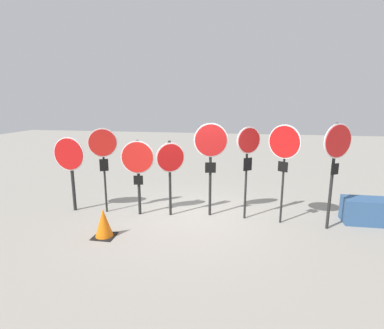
{
  "coord_description": "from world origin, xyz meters",
  "views": [
    {
      "loc": [
        1.27,
        -7.36,
        3.02
      ],
      "look_at": [
        0.0,
        0.0,
        1.4
      ],
      "focal_mm": 28.0,
      "sensor_mm": 36.0,
      "label": 1
    }
  ],
  "objects_px": {
    "stop_sign_6": "(284,149)",
    "stop_sign_7": "(336,153)",
    "stop_sign_5": "(248,151)",
    "stop_sign_0": "(70,160)",
    "storage_crate": "(369,211)",
    "stop_sign_3": "(170,163)",
    "stop_sign_4": "(211,150)",
    "traffic_cone_0": "(104,223)",
    "stop_sign_1": "(103,150)",
    "stop_sign_2": "(138,163)"
  },
  "relations": [
    {
      "from": "stop_sign_7",
      "to": "stop_sign_2",
      "type": "bearing_deg",
      "value": 147.39
    },
    {
      "from": "stop_sign_1",
      "to": "stop_sign_4",
      "type": "relative_size",
      "value": 0.94
    },
    {
      "from": "traffic_cone_0",
      "to": "stop_sign_2",
      "type": "bearing_deg",
      "value": 76.37
    },
    {
      "from": "stop_sign_2",
      "to": "stop_sign_3",
      "type": "bearing_deg",
      "value": -4.95
    },
    {
      "from": "stop_sign_2",
      "to": "storage_crate",
      "type": "height_order",
      "value": "stop_sign_2"
    },
    {
      "from": "traffic_cone_0",
      "to": "stop_sign_1",
      "type": "bearing_deg",
      "value": 113.29
    },
    {
      "from": "stop_sign_3",
      "to": "storage_crate",
      "type": "relative_size",
      "value": 1.67
    },
    {
      "from": "stop_sign_4",
      "to": "storage_crate",
      "type": "bearing_deg",
      "value": -7.23
    },
    {
      "from": "stop_sign_0",
      "to": "storage_crate",
      "type": "xyz_separation_m",
      "value": [
        7.69,
        0.46,
        -1.11
      ]
    },
    {
      "from": "stop_sign_1",
      "to": "stop_sign_5",
      "type": "xyz_separation_m",
      "value": [
        3.74,
        0.17,
        0.05
      ]
    },
    {
      "from": "stop_sign_2",
      "to": "traffic_cone_0",
      "type": "bearing_deg",
      "value": -114.35
    },
    {
      "from": "stop_sign_2",
      "to": "storage_crate",
      "type": "distance_m",
      "value": 5.91
    },
    {
      "from": "stop_sign_3",
      "to": "stop_sign_6",
      "type": "xyz_separation_m",
      "value": [
        2.78,
        -0.03,
        0.45
      ]
    },
    {
      "from": "stop_sign_3",
      "to": "stop_sign_7",
      "type": "bearing_deg",
      "value": -35.64
    },
    {
      "from": "stop_sign_5",
      "to": "traffic_cone_0",
      "type": "height_order",
      "value": "stop_sign_5"
    },
    {
      "from": "stop_sign_2",
      "to": "stop_sign_7",
      "type": "bearing_deg",
      "value": -12.1
    },
    {
      "from": "stop_sign_3",
      "to": "stop_sign_5",
      "type": "relative_size",
      "value": 0.84
    },
    {
      "from": "stop_sign_1",
      "to": "stop_sign_6",
      "type": "height_order",
      "value": "stop_sign_6"
    },
    {
      "from": "stop_sign_4",
      "to": "traffic_cone_0",
      "type": "relative_size",
      "value": 3.77
    },
    {
      "from": "stop_sign_2",
      "to": "stop_sign_4",
      "type": "height_order",
      "value": "stop_sign_4"
    },
    {
      "from": "stop_sign_4",
      "to": "storage_crate",
      "type": "height_order",
      "value": "stop_sign_4"
    },
    {
      "from": "stop_sign_2",
      "to": "stop_sign_6",
      "type": "height_order",
      "value": "stop_sign_6"
    },
    {
      "from": "stop_sign_4",
      "to": "stop_sign_6",
      "type": "bearing_deg",
      "value": -16.15
    },
    {
      "from": "storage_crate",
      "to": "stop_sign_7",
      "type": "bearing_deg",
      "value": -152.62
    },
    {
      "from": "stop_sign_3",
      "to": "stop_sign_6",
      "type": "bearing_deg",
      "value": -33.24
    },
    {
      "from": "stop_sign_3",
      "to": "storage_crate",
      "type": "bearing_deg",
      "value": -28.69
    },
    {
      "from": "stop_sign_0",
      "to": "stop_sign_3",
      "type": "bearing_deg",
      "value": 5.52
    },
    {
      "from": "storage_crate",
      "to": "traffic_cone_0",
      "type": "bearing_deg",
      "value": -163.41
    },
    {
      "from": "stop_sign_1",
      "to": "traffic_cone_0",
      "type": "distance_m",
      "value": 2.09
    },
    {
      "from": "stop_sign_1",
      "to": "stop_sign_2",
      "type": "xyz_separation_m",
      "value": [
        0.95,
        -0.03,
        -0.32
      ]
    },
    {
      "from": "stop_sign_5",
      "to": "stop_sign_2",
      "type": "bearing_deg",
      "value": 150.19
    },
    {
      "from": "stop_sign_4",
      "to": "stop_sign_7",
      "type": "xyz_separation_m",
      "value": [
        2.88,
        -0.37,
        0.07
      ]
    },
    {
      "from": "stop_sign_0",
      "to": "traffic_cone_0",
      "type": "relative_size",
      "value": 3.16
    },
    {
      "from": "stop_sign_1",
      "to": "stop_sign_5",
      "type": "height_order",
      "value": "stop_sign_5"
    },
    {
      "from": "stop_sign_0",
      "to": "stop_sign_5",
      "type": "height_order",
      "value": "stop_sign_5"
    },
    {
      "from": "stop_sign_3",
      "to": "stop_sign_7",
      "type": "xyz_separation_m",
      "value": [
        3.9,
        -0.2,
        0.42
      ]
    },
    {
      "from": "stop_sign_0",
      "to": "stop_sign_1",
      "type": "relative_size",
      "value": 0.89
    },
    {
      "from": "stop_sign_6",
      "to": "stop_sign_7",
      "type": "distance_m",
      "value": 1.13
    },
    {
      "from": "stop_sign_1",
      "to": "stop_sign_6",
      "type": "relative_size",
      "value": 0.94
    },
    {
      "from": "stop_sign_6",
      "to": "stop_sign_3",
      "type": "bearing_deg",
      "value": -147.85
    },
    {
      "from": "stop_sign_6",
      "to": "traffic_cone_0",
      "type": "bearing_deg",
      "value": -127.18
    },
    {
      "from": "stop_sign_3",
      "to": "storage_crate",
      "type": "distance_m",
      "value": 5.09
    },
    {
      "from": "stop_sign_3",
      "to": "stop_sign_4",
      "type": "relative_size",
      "value": 0.82
    },
    {
      "from": "stop_sign_3",
      "to": "traffic_cone_0",
      "type": "relative_size",
      "value": 3.07
    },
    {
      "from": "stop_sign_2",
      "to": "traffic_cone_0",
      "type": "height_order",
      "value": "stop_sign_2"
    },
    {
      "from": "traffic_cone_0",
      "to": "stop_sign_5",
      "type": "bearing_deg",
      "value": 26.94
    },
    {
      "from": "storage_crate",
      "to": "stop_sign_1",
      "type": "bearing_deg",
      "value": -176.55
    },
    {
      "from": "stop_sign_2",
      "to": "stop_sign_7",
      "type": "height_order",
      "value": "stop_sign_7"
    },
    {
      "from": "stop_sign_7",
      "to": "traffic_cone_0",
      "type": "bearing_deg",
      "value": 162.93
    },
    {
      "from": "stop_sign_5",
      "to": "stop_sign_7",
      "type": "relative_size",
      "value": 0.95
    }
  ]
}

